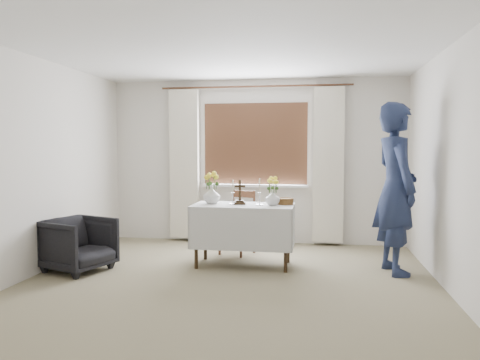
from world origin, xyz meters
name	(u,v)px	position (x,y,z in m)	size (l,w,h in m)	color
ground	(224,290)	(0.00, 0.00, 0.00)	(5.00, 5.00, 0.00)	gray
altar_table	(243,235)	(0.04, 1.02, 0.38)	(1.24, 0.64, 0.76)	silver
wooden_chair	(237,222)	(-0.14, 1.63, 0.44)	(0.40, 0.40, 0.87)	#502F1B
armchair	(79,244)	(-1.85, 0.45, 0.32)	(0.68, 0.70, 0.64)	black
person	(396,188)	(1.84, 0.98, 0.99)	(0.73, 0.48, 1.99)	#222F4F
radiator	(255,223)	(0.00, 2.42, 0.30)	(1.10, 0.10, 0.60)	silver
wooden_cross	(240,192)	(-0.01, 1.04, 0.91)	(0.14, 0.10, 0.30)	black
candlestick_left	(233,192)	(-0.09, 1.03, 0.91)	(0.09, 0.09, 0.30)	white
candlestick_right	(259,192)	(0.24, 1.00, 0.92)	(0.09, 0.09, 0.32)	white
flower_vase_left	(212,195)	(-0.36, 1.05, 0.87)	(0.21, 0.21, 0.22)	silver
flower_vase_right	(273,198)	(0.40, 1.01, 0.85)	(0.17, 0.17, 0.18)	silver
wicker_basket	(285,201)	(0.55, 1.13, 0.80)	(0.21, 0.21, 0.08)	brown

